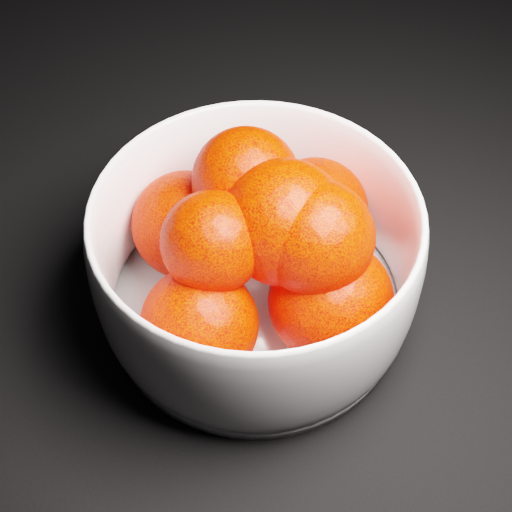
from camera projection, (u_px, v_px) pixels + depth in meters
name	position (u px, v px, depth m)	size (l,w,h in m)	color
ground	(43.00, 278.00, 0.59)	(3.00, 3.00, 0.00)	black
bowl	(256.00, 261.00, 0.52)	(0.24, 0.24, 0.12)	white
orange_pile	(266.00, 244.00, 0.51)	(0.20, 0.19, 0.14)	#F71600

